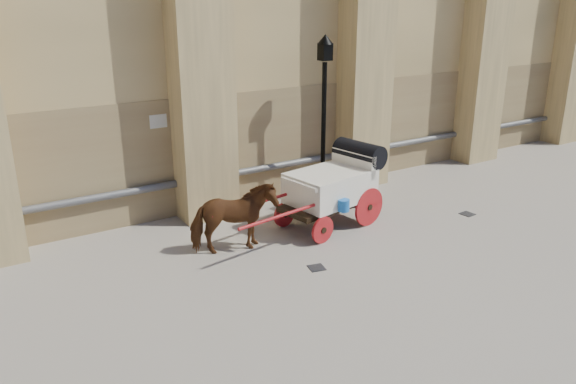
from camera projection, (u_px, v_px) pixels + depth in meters
ground at (321, 258)px, 12.03m from camera, size 90.00×90.00×0.00m
horse at (233, 219)px, 12.11m from camera, size 1.97×1.19×1.55m
carriage at (335, 183)px, 13.56m from camera, size 4.55×1.88×1.93m
street_lamp at (324, 115)px, 14.77m from camera, size 0.41×0.41×4.42m
drain_grate_near at (317, 268)px, 11.59m from camera, size 0.38×0.38×0.01m
drain_grate_far at (467, 214)px, 14.47m from camera, size 0.34×0.34×0.01m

